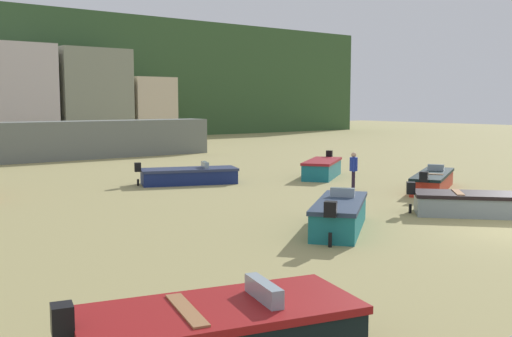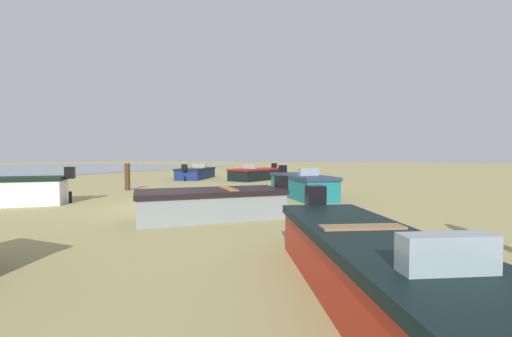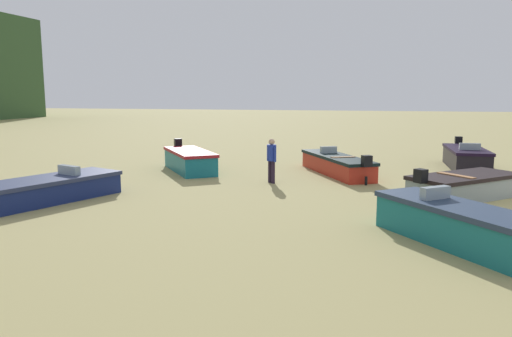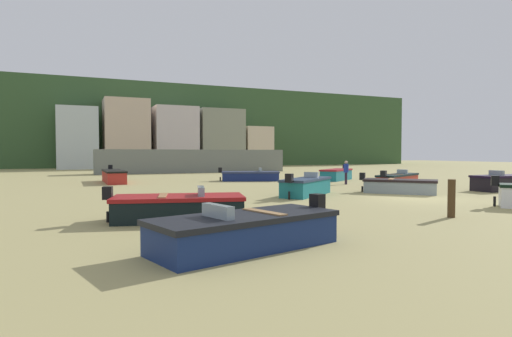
{
  "view_description": "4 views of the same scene",
  "coord_description": "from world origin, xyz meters",
  "px_view_note": "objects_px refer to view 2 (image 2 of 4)",
  "views": [
    {
      "loc": [
        -16.34,
        -8.74,
        3.7
      ],
      "look_at": [
        -0.56,
        12.0,
        0.83
      ],
      "focal_mm": 41.66,
      "sensor_mm": 36.0,
      "label": 1
    },
    {
      "loc": [
        8.26,
        6.7,
        1.59
      ],
      "look_at": [
        -3.38,
        1.73,
        1.12
      ],
      "focal_mm": 22.63,
      "sensor_mm": 36.0,
      "label": 2
    },
    {
      "loc": [
        -15.06,
        5.16,
        3.24
      ],
      "look_at": [
        -0.84,
        8.63,
        1.0
      ],
      "focal_mm": 34.53,
      "sensor_mm": 36.0,
      "label": 3
    },
    {
      "loc": [
        -14.73,
        -14.92,
        2.14
      ],
      "look_at": [
        -4.76,
        8.12,
        1.21
      ],
      "focal_mm": 29.31,
      "sensor_mm": 36.0,
      "label": 4
    }
  ],
  "objects_px": {
    "boat_white_3": "(5,191)",
    "boat_navy_8": "(196,173)",
    "boat_black_0": "(256,174)",
    "boat_teal_2": "(301,185)",
    "boat_grey_6": "(212,203)",
    "mooring_post_near_water": "(127,177)",
    "boat_red_7": "(387,277)"
  },
  "relations": [
    {
      "from": "boat_navy_8",
      "to": "mooring_post_near_water",
      "type": "relative_size",
      "value": 3.73
    },
    {
      "from": "boat_black_0",
      "to": "boat_white_3",
      "type": "height_order",
      "value": "boat_white_3"
    },
    {
      "from": "boat_grey_6",
      "to": "boat_red_7",
      "type": "bearing_deg",
      "value": -174.33
    },
    {
      "from": "boat_teal_2",
      "to": "boat_red_7",
      "type": "distance_m",
      "value": 9.5
    },
    {
      "from": "boat_white_3",
      "to": "boat_navy_8",
      "type": "height_order",
      "value": "boat_white_3"
    },
    {
      "from": "boat_white_3",
      "to": "boat_red_7",
      "type": "relative_size",
      "value": 0.71
    },
    {
      "from": "boat_grey_6",
      "to": "mooring_post_near_water",
      "type": "distance_m",
      "value": 8.48
    },
    {
      "from": "boat_grey_6",
      "to": "mooring_post_near_water",
      "type": "bearing_deg",
      "value": 15.64
    },
    {
      "from": "boat_black_0",
      "to": "boat_navy_8",
      "type": "bearing_deg",
      "value": 20.41
    },
    {
      "from": "boat_teal_2",
      "to": "boat_grey_6",
      "type": "height_order",
      "value": "boat_teal_2"
    },
    {
      "from": "boat_white_3",
      "to": "boat_navy_8",
      "type": "xyz_separation_m",
      "value": [
        -13.18,
        -1.51,
        -0.07
      ]
    },
    {
      "from": "boat_teal_2",
      "to": "boat_red_7",
      "type": "bearing_deg",
      "value": 71.98
    },
    {
      "from": "boat_red_7",
      "to": "boat_grey_6",
      "type": "bearing_deg",
      "value": -69.8
    },
    {
      "from": "boat_white_3",
      "to": "boat_grey_6",
      "type": "xyz_separation_m",
      "value": [
        -0.8,
        7.21,
        -0.09
      ]
    },
    {
      "from": "boat_grey_6",
      "to": "boat_navy_8",
      "type": "distance_m",
      "value": 15.14
    },
    {
      "from": "boat_black_0",
      "to": "boat_red_7",
      "type": "relative_size",
      "value": 0.91
    },
    {
      "from": "boat_black_0",
      "to": "boat_red_7",
      "type": "bearing_deg",
      "value": 131.1
    },
    {
      "from": "mooring_post_near_water",
      "to": "boat_grey_6",
      "type": "bearing_deg",
      "value": 58.65
    },
    {
      "from": "boat_red_7",
      "to": "boat_navy_8",
      "type": "height_order",
      "value": "boat_navy_8"
    },
    {
      "from": "boat_black_0",
      "to": "mooring_post_near_water",
      "type": "relative_size",
      "value": 3.52
    },
    {
      "from": "boat_grey_6",
      "to": "boat_white_3",
      "type": "bearing_deg",
      "value": 53.34
    },
    {
      "from": "boat_teal_2",
      "to": "boat_navy_8",
      "type": "bearing_deg",
      "value": -74.88
    },
    {
      "from": "boat_navy_8",
      "to": "mooring_post_near_water",
      "type": "xyz_separation_m",
      "value": [
        7.97,
        1.49,
        0.24
      ]
    },
    {
      "from": "boat_teal_2",
      "to": "mooring_post_near_water",
      "type": "bearing_deg",
      "value": -32.9
    },
    {
      "from": "boat_teal_2",
      "to": "boat_grey_6",
      "type": "distance_m",
      "value": 5.27
    },
    {
      "from": "boat_white_3",
      "to": "boat_teal_2",
      "type": "bearing_deg",
      "value": -95.04
    },
    {
      "from": "boat_black_0",
      "to": "boat_grey_6",
      "type": "relative_size",
      "value": 1.18
    },
    {
      "from": "boat_white_3",
      "to": "mooring_post_near_water",
      "type": "relative_size",
      "value": 2.73
    },
    {
      "from": "boat_navy_8",
      "to": "mooring_post_near_water",
      "type": "distance_m",
      "value": 8.11
    },
    {
      "from": "boat_black_0",
      "to": "boat_teal_2",
      "type": "relative_size",
      "value": 1.13
    },
    {
      "from": "boat_white_3",
      "to": "boat_grey_6",
      "type": "distance_m",
      "value": 7.26
    },
    {
      "from": "boat_white_3",
      "to": "boat_grey_6",
      "type": "height_order",
      "value": "boat_white_3"
    }
  ]
}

